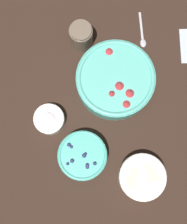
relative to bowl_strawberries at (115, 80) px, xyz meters
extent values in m
plane|color=black|center=(0.08, -0.02, -0.05)|extent=(4.00, 4.00, 0.00)
cylinder|color=#56B7A8|center=(0.00, 0.00, -0.01)|extent=(0.27, 0.27, 0.07)
torus|color=#56B7A8|center=(0.00, 0.00, 0.02)|extent=(0.27, 0.27, 0.02)
cylinder|color=red|center=(0.00, 0.00, 0.01)|extent=(0.21, 0.21, 0.02)
cone|color=red|center=(0.03, 0.06, 0.04)|extent=(0.04, 0.04, 0.03)
cone|color=red|center=(0.07, 0.06, 0.03)|extent=(0.03, 0.03, 0.02)
cone|color=red|center=(0.06, 0.01, 0.04)|extent=(0.03, 0.03, 0.03)
cone|color=red|center=(-0.08, -0.05, 0.03)|extent=(0.04, 0.04, 0.02)
cone|color=red|center=(0.02, 0.02, 0.04)|extent=(0.04, 0.04, 0.03)
cylinder|color=#47AD9E|center=(0.28, -0.02, -0.02)|extent=(0.16, 0.16, 0.06)
torus|color=#47AD9E|center=(0.28, -0.02, 0.01)|extent=(0.16, 0.16, 0.01)
cylinder|color=navy|center=(0.28, -0.02, 0.00)|extent=(0.13, 0.13, 0.02)
sphere|color=navy|center=(0.30, 0.01, 0.01)|extent=(0.01, 0.01, 0.01)
sphere|color=navy|center=(0.31, -0.04, 0.01)|extent=(0.01, 0.01, 0.01)
sphere|color=navy|center=(0.26, -0.06, 0.01)|extent=(0.01, 0.01, 0.01)
sphere|color=navy|center=(0.31, 0.01, 0.01)|extent=(0.01, 0.01, 0.01)
sphere|color=navy|center=(0.29, 0.03, 0.01)|extent=(0.01, 0.01, 0.01)
sphere|color=navy|center=(0.32, -0.05, 0.01)|extent=(0.01, 0.01, 0.01)
sphere|color=navy|center=(0.28, -0.01, 0.01)|extent=(0.01, 0.01, 0.01)
sphere|color=navy|center=(0.26, -0.07, 0.01)|extent=(0.01, 0.01, 0.01)
sphere|color=navy|center=(0.27, -0.01, 0.01)|extent=(0.01, 0.01, 0.01)
cylinder|color=white|center=(0.28, 0.19, -0.02)|extent=(0.15, 0.15, 0.05)
torus|color=white|center=(0.28, 0.19, 0.00)|extent=(0.15, 0.15, 0.01)
cylinder|color=beige|center=(0.28, 0.19, 0.00)|extent=(0.12, 0.12, 0.02)
cylinder|color=beige|center=(0.31, 0.16, 0.01)|extent=(0.02, 0.02, 0.01)
cylinder|color=beige|center=(0.27, 0.22, 0.01)|extent=(0.03, 0.03, 0.00)
cylinder|color=beige|center=(0.24, 0.20, 0.01)|extent=(0.03, 0.03, 0.00)
cylinder|color=beige|center=(0.27, 0.16, 0.01)|extent=(0.03, 0.03, 0.01)
cylinder|color=beige|center=(0.29, 0.17, 0.01)|extent=(0.03, 0.03, 0.01)
cylinder|color=beige|center=(0.30, 0.15, 0.01)|extent=(0.03, 0.03, 0.00)
cylinder|color=beige|center=(0.26, 0.24, 0.01)|extent=(0.03, 0.03, 0.00)
cylinder|color=beige|center=(0.32, 0.17, 0.01)|extent=(0.03, 0.03, 0.01)
cylinder|color=beige|center=(0.25, 0.22, 0.01)|extent=(0.03, 0.03, 0.00)
cylinder|color=white|center=(0.20, -0.17, -0.03)|extent=(0.10, 0.10, 0.04)
torus|color=white|center=(0.20, -0.17, -0.01)|extent=(0.10, 0.10, 0.01)
cylinder|color=white|center=(0.20, -0.17, -0.01)|extent=(0.08, 0.08, 0.01)
ellipsoid|color=white|center=(0.20, -0.17, -0.01)|extent=(0.05, 0.05, 0.02)
cylinder|color=brown|center=(-0.10, -0.16, 0.00)|extent=(0.08, 0.08, 0.10)
cylinder|color=#3D2316|center=(-0.10, -0.16, -0.01)|extent=(0.07, 0.07, 0.07)
cylinder|color=brown|center=(-0.10, -0.16, 0.06)|extent=(0.07, 0.07, 0.01)
cube|color=#B2B2B7|center=(-0.24, 0.02, -0.04)|extent=(0.10, 0.05, 0.01)
ellipsoid|color=#B2B2B7|center=(-0.18, 0.05, -0.04)|extent=(0.04, 0.03, 0.01)
camera|label=1|loc=(0.29, 0.03, 1.03)|focal=50.00mm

